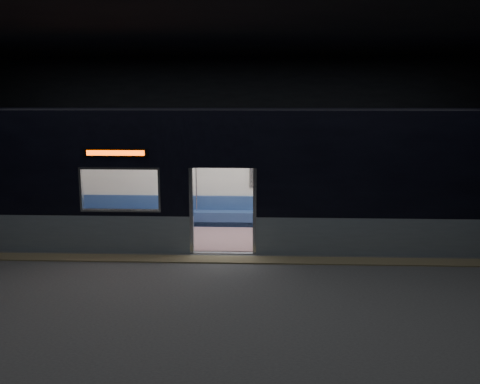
{
  "coord_description": "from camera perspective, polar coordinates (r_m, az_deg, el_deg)",
  "views": [
    {
      "loc": [
        0.88,
        -10.46,
        3.64
      ],
      "look_at": [
        0.35,
        2.3,
        1.25
      ],
      "focal_mm": 38.0,
      "sensor_mm": 36.0,
      "label": 1
    }
  ],
  "objects": [
    {
      "name": "station_floor",
      "position": [
        11.11,
        -2.31,
        -8.57
      ],
      "size": [
        24.0,
        14.0,
        0.01
      ],
      "primitive_type": "cube",
      "color": "#47494C",
      "rests_on": "ground"
    },
    {
      "name": "station_envelope",
      "position": [
        10.5,
        -2.46,
        10.71
      ],
      "size": [
        24.0,
        14.0,
        5.0
      ],
      "color": "black",
      "rests_on": "station_floor"
    },
    {
      "name": "metro_car",
      "position": [
        13.16,
        -1.47,
        2.74
      ],
      "size": [
        18.0,
        3.04,
        3.35
      ],
      "color": "#85939E",
      "rests_on": "station_floor"
    },
    {
      "name": "transit_map",
      "position": [
        14.48,
        3.09,
        1.88
      ],
      "size": [
        0.93,
        0.03,
        0.6
      ],
      "primitive_type": "cube",
      "color": "white",
      "rests_on": "metro_car"
    },
    {
      "name": "handbag",
      "position": [
        14.21,
        10.27,
        -1.54
      ],
      "size": [
        0.37,
        0.34,
        0.15
      ],
      "primitive_type": "cube",
      "rotation": [
        0.0,
        0.0,
        0.29
      ],
      "color": "black",
      "rests_on": "passenger"
    },
    {
      "name": "passenger",
      "position": [
        14.41,
        9.99,
        -0.81
      ],
      "size": [
        0.43,
        0.74,
        1.45
      ],
      "rotation": [
        0.0,
        0.0,
        -0.0
      ],
      "color": "black",
      "rests_on": "metro_car"
    },
    {
      "name": "tactile_strip",
      "position": [
        11.63,
        -2.09,
        -7.59
      ],
      "size": [
        22.8,
        0.5,
        0.03
      ],
      "primitive_type": "cube",
      "color": "#8C7F59",
      "rests_on": "station_floor"
    }
  ]
}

